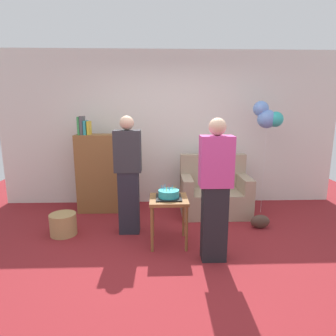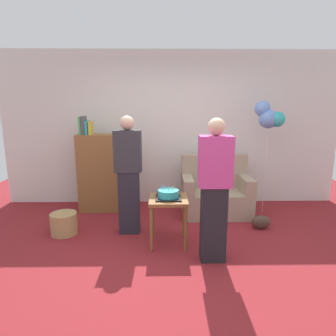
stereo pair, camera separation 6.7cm
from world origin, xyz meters
name	(u,v)px [view 2 (the right image)]	position (x,y,z in m)	size (l,w,h in m)	color
ground_plane	(176,255)	(0.00, 0.00, 0.00)	(8.00, 8.00, 0.00)	maroon
wall_back	(172,129)	(0.00, 2.05, 1.35)	(6.00, 0.10, 2.70)	silver
couch	(215,193)	(0.71, 1.39, 0.34)	(1.10, 0.70, 0.96)	gray
bookshelf	(103,172)	(-1.17, 1.59, 0.67)	(0.80, 0.36, 1.60)	brown
side_table	(168,205)	(-0.09, 0.31, 0.52)	(0.48, 0.48, 0.62)	brown
birthday_cake	(168,194)	(-0.09, 0.31, 0.67)	(0.32, 0.32, 0.17)	black
person_blowing_candles	(128,175)	(-0.63, 0.68, 0.83)	(0.36, 0.22, 1.63)	#23232D
person_holding_cake	(214,191)	(0.41, -0.10, 0.83)	(0.36, 0.22, 1.63)	black
wicker_basket	(64,224)	(-1.54, 0.62, 0.15)	(0.36, 0.36, 0.30)	#A88451
handbag	(261,222)	(1.26, 0.75, 0.10)	(0.28, 0.14, 0.20)	#473328
balloon_bunch	(269,116)	(1.52, 1.43, 1.59)	(0.45, 0.34, 1.84)	silver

